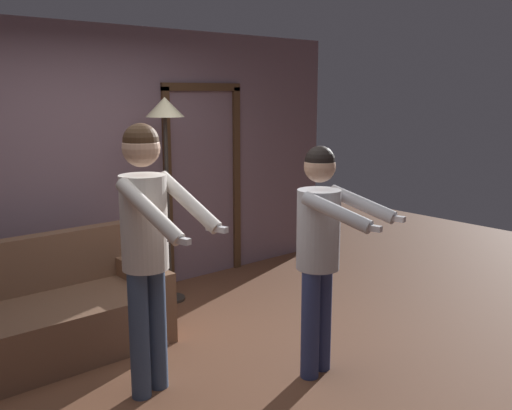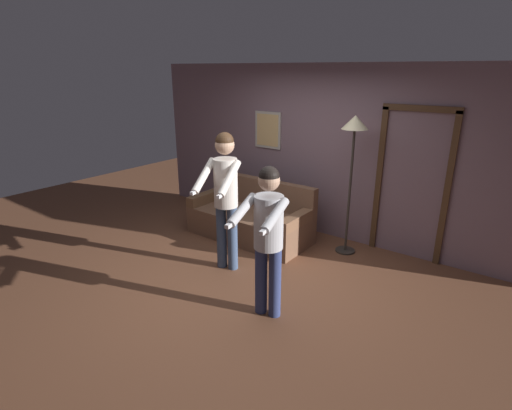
{
  "view_description": "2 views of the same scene",
  "coord_description": "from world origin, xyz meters",
  "px_view_note": "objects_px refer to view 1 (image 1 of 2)",
  "views": [
    {
      "loc": [
        -2.06,
        -3.07,
        1.98
      ],
      "look_at": [
        0.34,
        -0.28,
        1.25
      ],
      "focal_mm": 40.0,
      "sensor_mm": 36.0,
      "label": 1
    },
    {
      "loc": [
        2.88,
        -3.52,
        2.52
      ],
      "look_at": [
        0.37,
        -0.18,
        1.09
      ],
      "focal_mm": 28.0,
      "sensor_mm": 36.0,
      "label": 2
    }
  ],
  "objects_px": {
    "person_standing_right": "(321,241)",
    "person_standing_left": "(146,233)",
    "couch": "(36,322)",
    "torchiere_lamp": "(165,130)"
  },
  "relations": [
    {
      "from": "person_standing_right",
      "to": "person_standing_left",
      "type": "bearing_deg",
      "value": 152.39
    },
    {
      "from": "person_standing_left",
      "to": "person_standing_right",
      "type": "bearing_deg",
      "value": -27.61
    },
    {
      "from": "couch",
      "to": "person_standing_right",
      "type": "height_order",
      "value": "person_standing_right"
    },
    {
      "from": "couch",
      "to": "torchiere_lamp",
      "type": "relative_size",
      "value": 0.98
    },
    {
      "from": "couch",
      "to": "person_standing_left",
      "type": "bearing_deg",
      "value": -69.36
    },
    {
      "from": "person_standing_left",
      "to": "person_standing_right",
      "type": "height_order",
      "value": "person_standing_left"
    },
    {
      "from": "torchiere_lamp",
      "to": "person_standing_left",
      "type": "distance_m",
      "value": 1.84
    },
    {
      "from": "person_standing_left",
      "to": "person_standing_right",
      "type": "distance_m",
      "value": 1.18
    },
    {
      "from": "couch",
      "to": "person_standing_right",
      "type": "relative_size",
      "value": 1.16
    },
    {
      "from": "torchiere_lamp",
      "to": "person_standing_left",
      "type": "relative_size",
      "value": 1.08
    }
  ]
}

